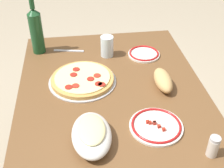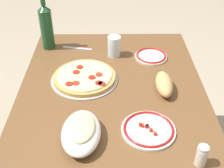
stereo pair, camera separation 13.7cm
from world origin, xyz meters
name	(u,v)px [view 1 (the left image)]	position (x,y,z in m)	size (l,w,h in m)	color
dining_table	(112,110)	(0.00, 0.00, 0.59)	(1.13, 0.87, 0.72)	brown
pepperoni_pizza	(82,79)	(0.08, 0.13, 0.74)	(0.33, 0.33, 0.03)	#B7B7BC
baked_pasta_dish	(92,134)	(-0.31, 0.12, 0.76)	(0.24, 0.15, 0.08)	white
wine_bottle	(36,30)	(0.40, 0.36, 0.86)	(0.07, 0.07, 0.32)	#194723
water_glass	(107,46)	(0.31, -0.01, 0.78)	(0.07, 0.07, 0.11)	silver
side_plate_near	(144,54)	(0.28, -0.22, 0.73)	(0.17, 0.17, 0.02)	white
side_plate_far	(156,126)	(-0.27, -0.14, 0.73)	(0.22, 0.22, 0.02)	white
bread_loaf	(163,80)	(-0.01, -0.24, 0.76)	(0.18, 0.08, 0.07)	tan
spice_shaker	(213,146)	(-0.43, -0.30, 0.77)	(0.04, 0.04, 0.09)	silver
fork_left	(69,51)	(0.38, 0.19, 0.73)	(0.17, 0.02, 0.01)	#B7B7BC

